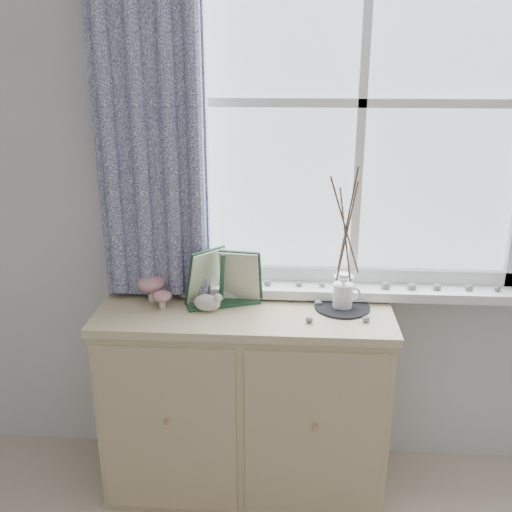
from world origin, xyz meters
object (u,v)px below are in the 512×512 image
at_px(sideboard, 245,400).
at_px(toadstool_cluster, 154,287).
at_px(twig_pitcher, 347,226).
at_px(botanical_book, 221,279).

height_order(sideboard, toadstool_cluster, toadstool_cluster).
relative_size(toadstool_cluster, twig_pitcher, 0.28).
distance_m(botanical_book, toadstool_cluster, 0.29).
distance_m(sideboard, botanical_book, 0.56).
relative_size(botanical_book, twig_pitcher, 0.58).
bearing_deg(toadstool_cluster, twig_pitcher, -0.49).
height_order(sideboard, botanical_book, botanical_book).
height_order(botanical_book, twig_pitcher, twig_pitcher).
bearing_deg(sideboard, toadstool_cluster, 171.88).
bearing_deg(botanical_book, twig_pitcher, -17.92).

